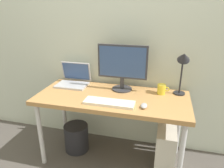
% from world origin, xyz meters
% --- Properties ---
extents(ground_plane, '(6.00, 6.00, 0.00)m').
position_xyz_m(ground_plane, '(0.00, 0.00, 0.00)').
color(ground_plane, '#4C4742').
extents(back_wall, '(4.40, 0.04, 2.60)m').
position_xyz_m(back_wall, '(0.00, 0.37, 1.30)').
color(back_wall, silver).
rests_on(back_wall, ground_plane).
extents(desk, '(1.43, 0.62, 0.71)m').
position_xyz_m(desk, '(0.00, 0.00, 0.65)').
color(desk, '#B7844C').
rests_on(desk, ground_plane).
extents(monitor, '(0.49, 0.20, 0.45)m').
position_xyz_m(monitor, '(0.06, 0.18, 0.97)').
color(monitor, '#333338').
rests_on(monitor, desk).
extents(laptop, '(0.32, 0.26, 0.23)m').
position_xyz_m(laptop, '(-0.47, 0.19, 0.77)').
color(laptop, '#B2B2B7').
rests_on(laptop, desk).
extents(desk_lamp, '(0.11, 0.16, 0.44)m').
position_xyz_m(desk_lamp, '(0.61, 0.18, 1.02)').
color(desk_lamp, '#232328').
rests_on(desk_lamp, desk).
extents(keyboard, '(0.44, 0.14, 0.02)m').
position_xyz_m(keyboard, '(0.02, -0.17, 0.72)').
color(keyboard, silver).
rests_on(keyboard, desk).
extents(mouse, '(0.06, 0.09, 0.03)m').
position_xyz_m(mouse, '(0.32, -0.16, 0.73)').
color(mouse, '#B2B2B7').
rests_on(mouse, desk).
extents(coffee_mug, '(0.11, 0.08, 0.10)m').
position_xyz_m(coffee_mug, '(0.45, 0.17, 0.76)').
color(coffee_mug, yellow).
rests_on(coffee_mug, desk).
extents(computer_tower, '(0.18, 0.36, 0.42)m').
position_xyz_m(computer_tower, '(0.53, 0.02, 0.21)').
color(computer_tower, silver).
rests_on(computer_tower, ground_plane).
extents(wastebasket, '(0.26, 0.26, 0.30)m').
position_xyz_m(wastebasket, '(-0.41, 0.03, 0.15)').
color(wastebasket, '#232328').
rests_on(wastebasket, ground_plane).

